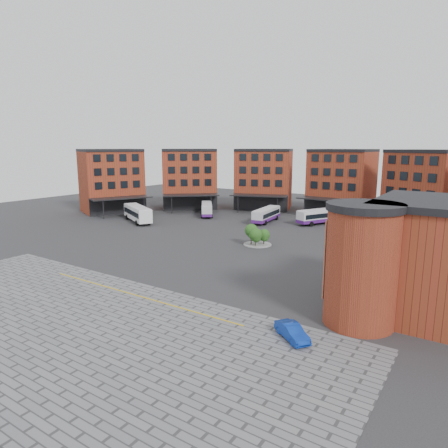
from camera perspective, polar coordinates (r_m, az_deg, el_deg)
The scene contains 13 objects.
ground at distance 54.21m, azimuth -3.24°, elevation -5.26°, with size 160.00×160.00×0.00m, color #28282B.
paving_zone at distance 38.36m, azimuth -21.26°, elevation -13.09°, with size 50.00×22.00×0.02m, color slate.
yellow_line at distance 42.99m, azimuth -12.44°, elevation -9.90°, with size 26.00×0.15×0.02m, color gold.
main_building at distance 87.96m, azimuth 9.29°, elevation 5.70°, with size 94.14×42.48×14.60m.
east_building at distance 39.87m, azimuth 28.85°, elevation -4.76°, with size 17.40×15.40×10.60m.
tree_island at distance 62.14m, azimuth 4.68°, elevation -1.55°, with size 4.40×4.40×3.35m.
bus_a at distance 83.20m, azimuth -12.25°, elevation 1.61°, with size 11.34×7.75×3.25m.
bus_b at distance 89.01m, azimuth -2.48°, elevation 2.17°, with size 7.61×9.20×2.75m.
bus_c at distance 81.76m, azimuth 6.07°, elevation 1.36°, with size 3.37×10.26×2.84m.
bus_d at distance 81.56m, azimuth 13.64°, elevation 1.13°, with size 7.00×10.46×2.97m.
bus_e at distance 76.22m, azimuth 21.43°, elevation -0.00°, with size 3.61×10.75×2.97m.
bus_f at distance 68.86m, azimuth 23.54°, elevation -1.16°, with size 8.77×10.83×3.22m.
blue_car at distance 33.51m, azimuth 9.69°, elevation -14.92°, with size 1.32×3.79×1.25m, color #0C32A4.
Camera 1 is at (31.27, -41.59, 15.21)m, focal length 32.00 mm.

